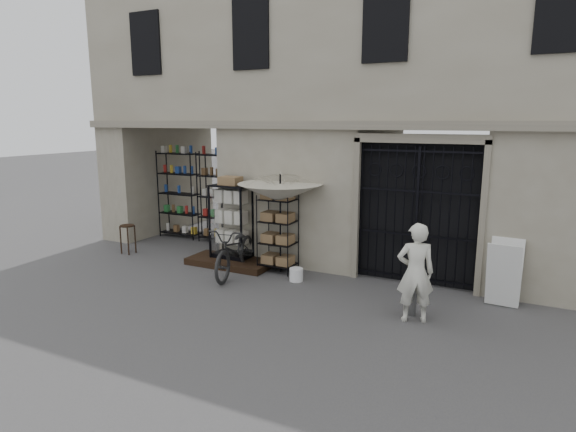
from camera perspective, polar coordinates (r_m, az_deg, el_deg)
The scene contains 15 objects.
ground at distance 9.05m, azimuth 0.59°, elevation -10.43°, with size 80.00×80.00×0.00m, color #252529.
main_building at distance 12.19m, azimuth 9.23°, elevation 16.56°, with size 14.00×4.00×9.00m, color gray.
shop_recess at distance 13.33m, azimuth -11.65°, elevation 3.08°, with size 3.00×1.70×3.00m, color black.
shop_shelving at distance 13.79m, azimuth -10.50°, elevation 2.34°, with size 2.70×0.50×2.50m, color black.
iron_gate at distance 10.20m, azimuth 15.20°, elevation 0.44°, with size 2.50×0.21×3.00m.
step_platform at distance 11.43m, azimuth -6.89°, elevation -5.44°, with size 2.00×0.90×0.15m, color black.
display_cabinet at distance 11.39m, azimuth -6.76°, elevation -1.07°, with size 1.00×0.81×1.88m.
wire_rack at distance 10.73m, azimuth -1.21°, elevation -2.17°, with size 0.88×0.73×1.74m.
market_umbrella at distance 10.48m, azimuth -0.93°, elevation 3.35°, with size 1.79×1.82×2.65m.
white_bucket at distance 10.26m, azimuth 0.98°, elevation -6.96°, with size 0.29×0.29×0.28m, color white.
bicycle at distance 10.80m, azimuth -6.14°, elevation -6.85°, with size 0.73×1.10×2.10m, color black.
wooden_stool at distance 12.93m, azimuth -18.44°, elevation -2.54°, with size 0.43×0.43×0.74m.
steel_bollard at distance 8.72m, azimuth 14.59°, elevation -9.11°, with size 0.13×0.13×0.73m, color slate.
shopkeeper at distance 8.64m, azimuth 14.58°, elevation -11.90°, with size 0.62×1.70×0.41m, color silver.
easel_sign at distance 9.63m, azimuth 24.25°, elevation -6.19°, with size 0.61×0.69×1.20m.
Camera 1 is at (3.67, -7.57, 3.35)m, focal length 30.00 mm.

